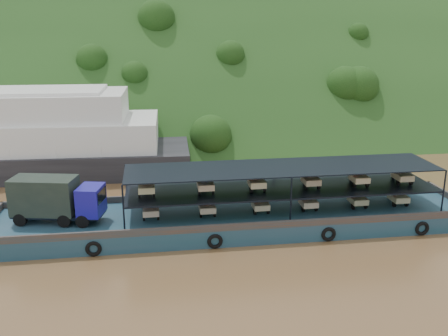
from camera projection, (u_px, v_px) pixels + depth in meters
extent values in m
plane|color=brown|center=(254.00, 216.00, 39.57)|extent=(160.00, 160.00, 0.00)
cube|color=#1C3D16|center=(205.00, 127.00, 73.79)|extent=(140.00, 39.60, 39.60)
cube|color=#163F4E|center=(235.00, 219.00, 37.27)|extent=(35.00, 7.00, 1.20)
cube|color=#592D19|center=(228.00, 194.00, 40.27)|extent=(35.00, 0.20, 0.50)
cube|color=#592D19|center=(244.00, 226.00, 33.80)|extent=(35.00, 0.20, 0.50)
torus|color=black|center=(93.00, 249.00, 32.49)|extent=(1.06, 0.26, 1.06)
torus|color=black|center=(215.00, 241.00, 33.63)|extent=(1.06, 0.26, 1.06)
torus|color=black|center=(329.00, 234.00, 34.76)|extent=(1.06, 0.26, 1.06)
torus|color=black|center=(422.00, 228.00, 35.75)|extent=(1.06, 0.26, 1.06)
cylinder|color=black|center=(20.00, 220.00, 34.42)|extent=(0.96, 0.51, 0.92)
cylinder|color=black|center=(32.00, 210.00, 36.27)|extent=(0.96, 0.51, 0.92)
cylinder|color=black|center=(64.00, 221.00, 34.22)|extent=(0.96, 0.51, 0.92)
cylinder|color=black|center=(74.00, 211.00, 36.07)|extent=(0.96, 0.51, 0.92)
cylinder|color=black|center=(83.00, 221.00, 34.14)|extent=(0.96, 0.51, 0.92)
cylinder|color=black|center=(92.00, 211.00, 35.99)|extent=(0.96, 0.51, 0.92)
cube|color=black|center=(59.00, 214.00, 35.15)|extent=(6.52, 3.30, 0.18)
cube|color=#191590|center=(91.00, 200.00, 34.71)|extent=(1.99, 2.48, 2.02)
cube|color=black|center=(102.00, 195.00, 34.56)|extent=(0.44, 1.80, 0.83)
cube|color=black|center=(45.00, 195.00, 34.85)|extent=(4.77, 3.09, 2.57)
cube|color=black|center=(282.00, 189.00, 37.14)|extent=(23.00, 5.00, 0.12)
cube|color=black|center=(282.00, 167.00, 36.69)|extent=(23.00, 5.00, 0.08)
cylinder|color=black|center=(123.00, 209.00, 33.14)|extent=(0.12, 0.12, 3.30)
cylinder|color=black|center=(126.00, 186.00, 37.89)|extent=(0.12, 0.12, 3.30)
cylinder|color=black|center=(291.00, 200.00, 34.77)|extent=(0.12, 0.12, 3.30)
cylinder|color=black|center=(274.00, 179.00, 39.52)|extent=(0.12, 0.12, 3.30)
cylinder|color=black|center=(444.00, 192.00, 36.40)|extent=(0.12, 0.12, 3.30)
cylinder|color=black|center=(409.00, 173.00, 41.15)|extent=(0.12, 0.12, 3.30)
cylinder|color=black|center=(151.00, 208.00, 37.15)|extent=(0.12, 0.52, 0.52)
cylinder|color=black|center=(144.00, 217.00, 35.37)|extent=(0.14, 0.52, 0.52)
cylinder|color=black|center=(158.00, 217.00, 35.51)|extent=(0.14, 0.52, 0.52)
cube|color=beige|center=(151.00, 211.00, 35.68)|extent=(1.15, 1.50, 0.44)
cube|color=#B00B18|center=(151.00, 203.00, 36.72)|extent=(0.55, 0.80, 0.80)
cube|color=#B00B18|center=(150.00, 197.00, 36.39)|extent=(0.50, 0.10, 0.10)
cylinder|color=black|center=(205.00, 205.00, 37.73)|extent=(0.12, 0.52, 0.52)
cylinder|color=black|center=(201.00, 214.00, 35.94)|extent=(0.14, 0.52, 0.52)
cylinder|color=black|center=(215.00, 214.00, 36.09)|extent=(0.14, 0.52, 0.52)
cube|color=beige|center=(207.00, 208.00, 36.25)|extent=(1.15, 1.50, 0.44)
cube|color=red|center=(205.00, 200.00, 37.30)|extent=(0.55, 0.80, 0.80)
cube|color=red|center=(206.00, 195.00, 36.97)|extent=(0.50, 0.10, 0.10)
cylinder|color=black|center=(256.00, 203.00, 38.29)|extent=(0.12, 0.52, 0.52)
cylinder|color=black|center=(255.00, 211.00, 36.51)|extent=(0.14, 0.52, 0.52)
cylinder|color=black|center=(268.00, 211.00, 36.65)|extent=(0.14, 0.52, 0.52)
cube|color=beige|center=(260.00, 205.00, 36.82)|extent=(1.15, 1.50, 0.44)
cube|color=red|center=(257.00, 198.00, 37.86)|extent=(0.55, 0.80, 0.80)
cube|color=red|center=(258.00, 192.00, 37.53)|extent=(0.50, 0.10, 0.10)
cylinder|color=black|center=(302.00, 200.00, 38.81)|extent=(0.12, 0.52, 0.52)
cylinder|color=black|center=(303.00, 209.00, 37.03)|extent=(0.14, 0.52, 0.52)
cylinder|color=black|center=(316.00, 208.00, 37.17)|extent=(0.14, 0.52, 0.52)
cube|color=beige|center=(308.00, 202.00, 37.34)|extent=(1.15, 1.50, 0.44)
cube|color=red|center=(304.00, 195.00, 38.38)|extent=(0.55, 0.80, 0.80)
cube|color=red|center=(305.00, 190.00, 38.05)|extent=(0.50, 0.10, 0.10)
cylinder|color=black|center=(350.00, 198.00, 39.36)|extent=(0.12, 0.52, 0.52)
cylinder|color=black|center=(353.00, 206.00, 37.58)|extent=(0.14, 0.52, 0.52)
cylinder|color=black|center=(366.00, 205.00, 37.72)|extent=(0.14, 0.52, 0.52)
cube|color=#BEB986|center=(358.00, 200.00, 37.89)|extent=(1.15, 1.50, 0.44)
cube|color=red|center=(352.00, 193.00, 38.93)|extent=(0.55, 0.80, 0.80)
cube|color=red|center=(354.00, 188.00, 38.60)|extent=(0.50, 0.10, 0.10)
cylinder|color=black|center=(389.00, 196.00, 39.83)|extent=(0.12, 0.52, 0.52)
cylinder|color=black|center=(394.00, 204.00, 38.04)|extent=(0.14, 0.52, 0.52)
cylinder|color=black|center=(406.00, 203.00, 38.19)|extent=(0.14, 0.52, 0.52)
cube|color=beige|center=(399.00, 198.00, 38.35)|extent=(1.15, 1.50, 0.44)
cube|color=red|center=(392.00, 191.00, 39.40)|extent=(0.55, 0.80, 0.80)
cube|color=red|center=(394.00, 186.00, 39.07)|extent=(0.50, 0.10, 0.10)
cylinder|color=black|center=(147.00, 186.00, 36.64)|extent=(0.12, 0.52, 0.52)
cylinder|color=black|center=(140.00, 195.00, 34.86)|extent=(0.14, 0.52, 0.52)
cylinder|color=black|center=(154.00, 194.00, 35.00)|extent=(0.14, 0.52, 0.52)
cube|color=beige|center=(147.00, 188.00, 35.17)|extent=(1.15, 1.50, 0.44)
cube|color=#BA0C0E|center=(146.00, 181.00, 36.21)|extent=(0.55, 0.80, 0.80)
cube|color=#BA0C0E|center=(146.00, 175.00, 35.88)|extent=(0.50, 0.10, 0.10)
cylinder|color=black|center=(203.00, 184.00, 37.24)|extent=(0.12, 0.52, 0.52)
cylinder|color=black|center=(199.00, 192.00, 35.45)|extent=(0.14, 0.52, 0.52)
cylinder|color=black|center=(213.00, 191.00, 35.60)|extent=(0.14, 0.52, 0.52)
cube|color=#CDB491|center=(206.00, 185.00, 35.76)|extent=(1.15, 1.50, 0.44)
cube|color=#1B48A6|center=(204.00, 178.00, 36.81)|extent=(0.55, 0.80, 0.80)
cube|color=#1B48A6|center=(204.00, 173.00, 36.48)|extent=(0.50, 0.10, 0.10)
cylinder|color=black|center=(253.00, 182.00, 37.77)|extent=(0.12, 0.52, 0.52)
cylinder|color=black|center=(251.00, 189.00, 35.99)|extent=(0.14, 0.52, 0.52)
cylinder|color=black|center=(264.00, 189.00, 36.13)|extent=(0.14, 0.52, 0.52)
cube|color=beige|center=(257.00, 183.00, 36.30)|extent=(1.15, 1.50, 0.44)
cube|color=red|center=(254.00, 176.00, 37.34)|extent=(0.55, 0.80, 0.80)
cube|color=red|center=(254.00, 170.00, 37.01)|extent=(0.50, 0.10, 0.10)
cylinder|color=black|center=(305.00, 179.00, 38.35)|extent=(0.12, 0.52, 0.52)
cylinder|color=black|center=(306.00, 187.00, 36.57)|extent=(0.14, 0.52, 0.52)
cylinder|color=black|center=(319.00, 186.00, 36.71)|extent=(0.14, 0.52, 0.52)
cube|color=tan|center=(311.00, 181.00, 36.87)|extent=(1.15, 1.50, 0.44)
cube|color=tan|center=(306.00, 174.00, 37.92)|extent=(0.55, 0.80, 0.80)
cube|color=tan|center=(307.00, 168.00, 37.59)|extent=(0.50, 0.10, 0.10)
cylinder|color=black|center=(351.00, 177.00, 38.88)|extent=(0.12, 0.52, 0.52)
cylinder|color=black|center=(354.00, 184.00, 37.10)|extent=(0.14, 0.52, 0.52)
cylinder|color=black|center=(367.00, 184.00, 37.24)|extent=(0.14, 0.52, 0.52)
cube|color=beige|center=(359.00, 178.00, 37.41)|extent=(1.15, 1.50, 0.44)
cube|color=#BD0C0C|center=(353.00, 172.00, 38.45)|extent=(0.55, 0.80, 0.80)
cube|color=#BD0C0C|center=(355.00, 166.00, 38.12)|extent=(0.50, 0.10, 0.10)
cylinder|color=black|center=(393.00, 175.00, 39.37)|extent=(0.12, 0.52, 0.52)
cylinder|color=black|center=(398.00, 182.00, 37.59)|extent=(0.14, 0.52, 0.52)
cylinder|color=black|center=(411.00, 182.00, 37.73)|extent=(0.14, 0.52, 0.52)
cube|color=#C8B98D|center=(403.00, 176.00, 37.90)|extent=(1.15, 1.50, 0.44)
cube|color=beige|center=(396.00, 170.00, 38.95)|extent=(0.55, 0.80, 0.80)
cube|color=beige|center=(398.00, 164.00, 38.62)|extent=(0.50, 0.10, 0.10)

